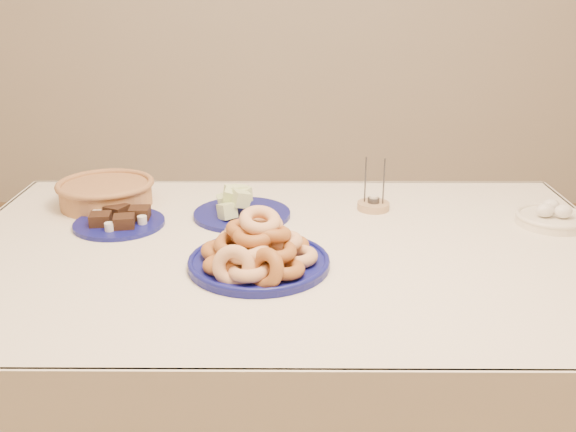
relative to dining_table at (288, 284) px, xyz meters
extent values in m
cylinder|color=brown|center=(-0.70, 0.40, -0.28)|extent=(0.06, 0.06, 0.72)
cylinder|color=brown|center=(0.70, 0.40, -0.28)|extent=(0.06, 0.06, 0.72)
cube|color=white|center=(0.00, 0.00, 0.10)|extent=(1.70, 1.10, 0.02)
cube|color=white|center=(0.00, 0.55, -0.03)|extent=(1.70, 0.01, 0.28)
cylinder|color=navy|center=(-0.07, -0.12, 0.11)|extent=(0.42, 0.42, 0.02)
torus|color=navy|center=(-0.07, -0.12, 0.12)|extent=(0.42, 0.42, 0.01)
torus|color=tan|center=(0.02, -0.14, 0.14)|extent=(0.11, 0.11, 0.04)
torus|color=brown|center=(0.00, -0.07, 0.14)|extent=(0.11, 0.11, 0.03)
torus|color=brown|center=(-0.05, -0.03, 0.14)|extent=(0.14, 0.14, 0.04)
torus|color=tan|center=(-0.13, -0.04, 0.14)|extent=(0.14, 0.14, 0.04)
torus|color=brown|center=(-0.16, -0.11, 0.14)|extent=(0.11, 0.11, 0.04)
torus|color=brown|center=(-0.14, -0.18, 0.14)|extent=(0.13, 0.13, 0.04)
torus|color=tan|center=(-0.08, -0.22, 0.14)|extent=(0.13, 0.13, 0.04)
torus|color=brown|center=(-0.01, -0.21, 0.14)|extent=(0.12, 0.12, 0.04)
torus|color=tan|center=(-0.01, -0.11, 0.17)|extent=(0.13, 0.13, 0.03)
torus|color=brown|center=(-0.05, -0.07, 0.17)|extent=(0.13, 0.13, 0.03)
torus|color=tan|center=(-0.11, -0.08, 0.17)|extent=(0.14, 0.13, 0.05)
torus|color=brown|center=(-0.12, -0.13, 0.17)|extent=(0.11, 0.11, 0.05)
torus|color=tan|center=(-0.09, -0.18, 0.17)|extent=(0.13, 0.13, 0.05)
torus|color=brown|center=(-0.03, -0.17, 0.17)|extent=(0.14, 0.14, 0.04)
torus|color=brown|center=(-0.04, -0.13, 0.20)|extent=(0.14, 0.14, 0.05)
torus|color=tan|center=(-0.06, -0.10, 0.20)|extent=(0.14, 0.13, 0.04)
torus|color=brown|center=(-0.10, -0.11, 0.20)|extent=(0.12, 0.12, 0.04)
torus|color=brown|center=(-0.08, -0.15, 0.20)|extent=(0.13, 0.13, 0.04)
torus|color=tan|center=(-0.06, -0.13, 0.22)|extent=(0.13, 0.13, 0.06)
torus|color=tan|center=(-0.12, -0.23, 0.15)|extent=(0.10, 0.07, 0.10)
torus|color=brown|center=(-0.05, -0.24, 0.15)|extent=(0.11, 0.11, 0.10)
cylinder|color=navy|center=(-0.13, 0.22, 0.11)|extent=(0.31, 0.31, 0.01)
cube|color=#BED888|center=(-0.13, 0.18, 0.17)|extent=(0.06, 0.06, 0.05)
cube|color=#BED888|center=(-0.17, 0.16, 0.14)|extent=(0.06, 0.06, 0.05)
cube|color=#BED888|center=(-0.16, 0.23, 0.17)|extent=(0.06, 0.06, 0.05)
cube|color=#BED888|center=(-0.17, 0.26, 0.14)|extent=(0.06, 0.06, 0.06)
cube|color=#BED888|center=(-0.13, 0.21, 0.17)|extent=(0.06, 0.06, 0.05)
cube|color=#BED888|center=(-0.18, 0.24, 0.14)|extent=(0.06, 0.05, 0.05)
cube|color=#BED888|center=(-0.13, 0.22, 0.17)|extent=(0.04, 0.05, 0.05)
cube|color=#BED888|center=(-0.16, 0.21, 0.17)|extent=(0.05, 0.05, 0.06)
cube|color=#BED888|center=(-0.13, 0.21, 0.17)|extent=(0.06, 0.07, 0.05)
cube|color=#BED888|center=(-0.14, 0.29, 0.14)|extent=(0.06, 0.07, 0.05)
cube|color=#BED888|center=(-0.14, 0.22, 0.17)|extent=(0.06, 0.06, 0.05)
cube|color=#BED888|center=(-0.14, 0.28, 0.14)|extent=(0.06, 0.05, 0.05)
cylinder|color=navy|center=(-0.47, 0.14, 0.11)|extent=(0.27, 0.27, 0.01)
cube|color=black|center=(-0.51, 0.12, 0.13)|extent=(0.06, 0.06, 0.03)
cube|color=black|center=(-0.44, 0.10, 0.13)|extent=(0.06, 0.06, 0.03)
cube|color=black|center=(-0.48, 0.18, 0.13)|extent=(0.07, 0.07, 0.03)
cube|color=black|center=(-0.41, 0.17, 0.13)|extent=(0.06, 0.06, 0.03)
cylinder|color=silver|center=(-0.53, 0.17, 0.13)|extent=(0.03, 0.03, 0.02)
cylinder|color=silver|center=(-0.47, 0.07, 0.13)|extent=(0.03, 0.03, 0.02)
cylinder|color=silver|center=(-0.40, 0.13, 0.13)|extent=(0.03, 0.03, 0.02)
cylinder|color=#8F5E39|center=(-0.55, 0.31, 0.14)|extent=(0.30, 0.30, 0.06)
torus|color=#8F5E39|center=(-0.55, 0.31, 0.17)|extent=(0.32, 0.32, 0.02)
cylinder|color=tan|center=(0.25, 0.28, 0.12)|extent=(0.12, 0.12, 0.02)
cylinder|color=#3C3C41|center=(0.25, 0.28, 0.13)|extent=(0.04, 0.04, 0.01)
cylinder|color=silver|center=(0.25, 0.28, 0.15)|extent=(0.03, 0.03, 0.01)
cylinder|color=#3C3C41|center=(0.22, 0.29, 0.20)|extent=(0.01, 0.01, 0.14)
cylinder|color=#3C3C41|center=(0.27, 0.27, 0.20)|extent=(0.01, 0.01, 0.14)
cylinder|color=silver|center=(0.73, 0.16, 0.12)|extent=(0.20, 0.20, 0.02)
torus|color=silver|center=(0.73, 0.16, 0.13)|extent=(0.20, 0.20, 0.01)
ellipsoid|color=silver|center=(0.70, 0.15, 0.15)|extent=(0.05, 0.04, 0.04)
ellipsoid|color=silver|center=(0.75, 0.14, 0.15)|extent=(0.05, 0.04, 0.04)
ellipsoid|color=silver|center=(0.73, 0.18, 0.15)|extent=(0.05, 0.04, 0.04)
camera|label=1|loc=(0.01, -1.50, 0.74)|focal=40.00mm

